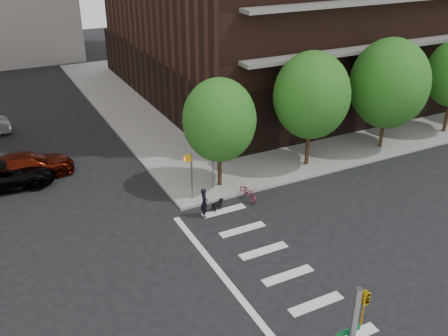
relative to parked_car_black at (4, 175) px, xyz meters
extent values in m
plane|color=black|center=(6.86, -13.99, -0.77)|extent=(120.00, 120.00, 0.00)
cube|color=gray|center=(27.36, 9.51, -0.69)|extent=(39.00, 33.00, 0.15)
cube|color=silver|center=(9.86, -15.99, -0.76)|extent=(2.40, 0.50, 0.01)
cube|color=silver|center=(9.86, -13.99, -0.76)|extent=(2.40, 0.50, 0.01)
cube|color=silver|center=(9.86, -11.99, -0.76)|extent=(2.40, 0.50, 0.01)
cube|color=silver|center=(9.86, -9.99, -0.76)|extent=(2.40, 0.50, 0.01)
cube|color=silver|center=(9.86, -7.99, -0.76)|extent=(2.40, 0.50, 0.01)
cube|color=silver|center=(7.36, -13.99, -0.76)|extent=(0.30, 13.00, 0.01)
cube|color=black|center=(24.86, 10.01, 1.38)|extent=(25.50, 25.50, 4.00)
cylinder|color=#301E11|center=(10.86, -5.49, 0.53)|extent=(0.24, 0.24, 2.30)
sphere|color=#235B19|center=(10.86, -5.49, 3.28)|extent=(4.00, 4.00, 4.00)
cylinder|color=#301E11|center=(16.86, -5.49, 0.68)|extent=(0.24, 0.24, 2.60)
sphere|color=#235B19|center=(16.86, -5.49, 3.78)|extent=(4.50, 4.50, 4.50)
cylinder|color=#301E11|center=(22.86, -5.49, 0.53)|extent=(0.24, 0.24, 2.30)
sphere|color=#235B19|center=(22.86, -5.49, 3.68)|extent=(5.00, 5.00, 5.00)
cylinder|color=#301E11|center=(28.86, -5.49, 0.68)|extent=(0.24, 0.24, 2.60)
imported|color=gold|center=(6.61, -21.49, 4.68)|extent=(0.16, 0.20, 1.00)
cube|color=#0A5926|center=(6.36, -21.34, 3.98)|extent=(0.75, 0.02, 0.18)
cylinder|color=slate|center=(8.86, -6.19, 0.68)|extent=(0.10, 0.10, 2.60)
cube|color=gold|center=(8.66, -6.19, 1.78)|extent=(0.32, 0.25, 0.32)
cylinder|color=slate|center=(10.36, -5.69, 0.48)|extent=(0.08, 0.08, 2.20)
cube|color=gold|center=(10.36, -5.84, 1.38)|extent=(0.64, 0.02, 0.64)
imported|color=black|center=(0.00, 0.00, 0.00)|extent=(2.86, 5.65, 1.53)
imported|color=#490E04|center=(1.36, 0.71, -0.01)|extent=(2.14, 5.23, 1.52)
imported|color=#932B41|center=(11.58, -7.49, -0.34)|extent=(0.61, 1.65, 0.86)
imported|color=black|center=(8.73, -7.99, 0.03)|extent=(0.65, 0.49, 1.59)
cube|color=black|center=(9.55, -7.78, -0.41)|extent=(0.60, 0.34, 0.23)
cube|color=black|center=(9.85, -7.69, -0.27)|extent=(0.20, 0.18, 0.16)
cylinder|color=black|center=(9.72, -7.72, -0.64)|extent=(0.06, 0.06, 0.25)
cylinder|color=black|center=(9.38, -7.83, -0.64)|extent=(0.06, 0.06, 0.25)
camera|label=1|loc=(-0.36, -27.97, 12.70)|focal=40.00mm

